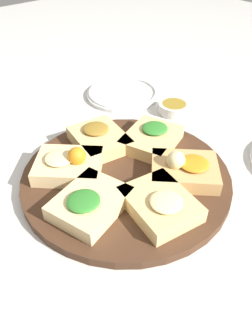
{
  "coord_description": "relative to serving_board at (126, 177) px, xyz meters",
  "views": [
    {
      "loc": [
        0.39,
        -0.33,
        0.46
      ],
      "look_at": [
        0.0,
        0.0,
        0.03
      ],
      "focal_mm": 35.0,
      "sensor_mm": 36.0,
      "label": 1
    }
  ],
  "objects": [
    {
      "name": "focaccia_slice_0",
      "position": [
        -0.08,
        -0.08,
        0.03
      ],
      "size": [
        0.17,
        0.17,
        0.06
      ],
      "color": "#E5C689",
      "rests_on": "serving_board"
    },
    {
      "name": "ground_plane",
      "position": [
        0.0,
        0.0,
        -0.01
      ],
      "size": [
        3.0,
        3.0,
        0.0
      ],
      "primitive_type": "plane",
      "color": "beige"
    },
    {
      "name": "focaccia_slice_2",
      "position": [
        0.12,
        -0.02,
        0.03
      ],
      "size": [
        0.15,
        0.13,
        0.04
      ],
      "color": "#DBB775",
      "rests_on": "serving_board"
    },
    {
      "name": "dipping_bowl",
      "position": [
        -0.13,
        0.28,
        0.01
      ],
      "size": [
        0.08,
        0.08,
        0.03
      ],
      "color": "silver",
      "rests_on": "ground_plane"
    },
    {
      "name": "focaccia_slice_4",
      "position": [
        -0.04,
        0.11,
        0.03
      ],
      "size": [
        0.15,
        0.16,
        0.04
      ],
      "color": "#DBB775",
      "rests_on": "serving_board"
    },
    {
      "name": "serving_board",
      "position": [
        0.0,
        0.0,
        0.0
      ],
      "size": [
        0.43,
        0.43,
        0.02
      ],
      "primitive_type": "cylinder",
      "color": "#422819",
      "rests_on": "ground_plane"
    },
    {
      "name": "focaccia_slice_1",
      "position": [
        0.03,
        -0.11,
        0.03
      ],
      "size": [
        0.14,
        0.16,
        0.04
      ],
      "color": "#E5C689",
      "rests_on": "serving_board"
    },
    {
      "name": "focaccia_slice_3",
      "position": [
        0.08,
        0.08,
        0.03
      ],
      "size": [
        0.17,
        0.17,
        0.06
      ],
      "color": "tan",
      "rests_on": "serving_board"
    },
    {
      "name": "plate_left",
      "position": [
        -0.29,
        0.24,
        -0.0
      ],
      "size": [
        0.21,
        0.21,
        0.02
      ],
      "color": "white",
      "rests_on": "ground_plane"
    },
    {
      "name": "focaccia_slice_5",
      "position": [
        -0.12,
        0.02,
        0.03
      ],
      "size": [
        0.15,
        0.13,
        0.04
      ],
      "color": "#DBB775",
      "rests_on": "serving_board"
    }
  ]
}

